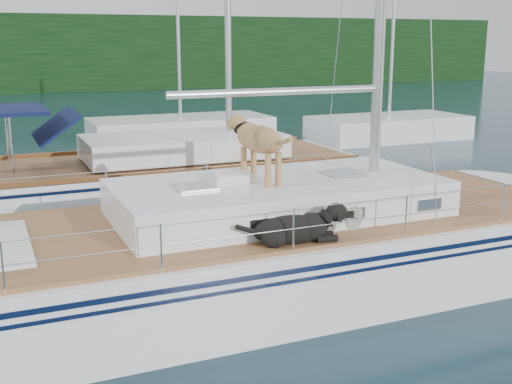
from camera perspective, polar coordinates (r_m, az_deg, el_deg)
name	(u,v)px	position (r m, az deg, el deg)	size (l,w,h in m)	color
ground	(232,294)	(10.45, -2.11, -9.05)	(120.00, 120.00, 0.00)	black
tree_line	(22,53)	(54.14, -20.12, 11.49)	(90.00, 3.00, 6.00)	black
shore_bank	(23,84)	(55.43, -20.00, 9.03)	(92.00, 1.00, 1.20)	#595147
main_sailboat	(238,253)	(10.24, -1.63, -5.45)	(12.00, 3.80, 14.01)	white
neighbor_sailboat	(141,182)	(15.81, -10.15, 0.86)	(11.00, 3.50, 13.30)	white
bg_boat_center	(181,130)	(26.35, -6.70, 5.53)	(7.20, 3.00, 11.65)	white
bg_boat_east	(388,128)	(27.15, 11.69, 5.59)	(6.40, 3.00, 11.65)	white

